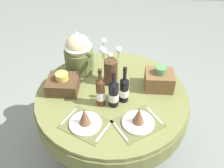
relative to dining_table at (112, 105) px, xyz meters
name	(u,v)px	position (x,y,z in m)	size (l,w,h in m)	color
ground	(112,146)	(0.00, 0.00, -0.61)	(8.00, 8.00, 0.00)	gray
dining_table	(112,105)	(0.00, 0.00, 0.00)	(1.31, 1.31, 0.74)	olive
place_setting_left	(85,120)	(-0.17, -0.35, 0.18)	(0.42, 0.38, 0.16)	brown
place_setting_right	(138,119)	(0.22, -0.32, 0.18)	(0.43, 0.41, 0.16)	brown
flower_vase	(110,68)	(-0.02, 0.16, 0.28)	(0.19, 0.19, 0.39)	#47331E
wine_bottle_left	(114,93)	(0.02, -0.13, 0.26)	(0.08, 0.08, 0.33)	black
wine_bottle_centre	(124,89)	(0.10, -0.07, 0.25)	(0.07, 0.07, 0.33)	black
wine_bottle_right	(100,92)	(-0.08, -0.13, 0.26)	(0.07, 0.07, 0.35)	#422814
gift_tub_back_left	(78,51)	(-0.32, 0.32, 0.34)	(0.26, 0.26, 0.40)	#566033
woven_basket_side_left	(63,84)	(-0.42, 0.03, 0.20)	(0.26, 0.23, 0.17)	#47331E
woven_basket_side_right	(159,80)	(0.40, 0.11, 0.21)	(0.24, 0.20, 0.21)	brown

